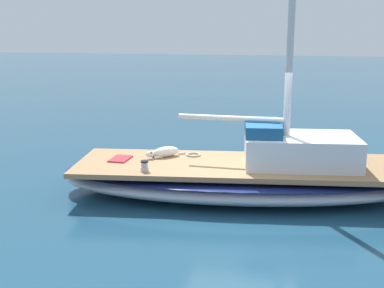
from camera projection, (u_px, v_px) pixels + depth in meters
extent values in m
plane|color=navy|center=(239.00, 194.00, 9.98)|extent=(120.00, 120.00, 0.00)
ellipsoid|color=#B2B7C1|center=(239.00, 181.00, 9.91)|extent=(3.60, 7.50, 0.56)
ellipsoid|color=navy|center=(240.00, 173.00, 9.87)|extent=(3.62, 7.54, 0.08)
cube|color=#A37A51|center=(240.00, 166.00, 9.84)|extent=(3.06, 6.86, 0.10)
cylinder|color=silver|center=(232.00, 118.00, 9.80)|extent=(0.10, 2.20, 0.10)
cube|color=silver|center=(301.00, 150.00, 9.66)|extent=(1.73, 2.39, 0.60)
cube|color=navy|center=(263.00, 128.00, 9.74)|extent=(1.42, 0.90, 0.24)
ellipsoid|color=silver|center=(166.00, 152.00, 10.34)|extent=(0.60, 0.61, 0.22)
ellipsoid|color=silver|center=(150.00, 154.00, 10.16)|extent=(0.23, 0.23, 0.13)
cone|color=#504E4A|center=(151.00, 152.00, 10.11)|extent=(0.05, 0.05, 0.05)
cone|color=#504E4A|center=(149.00, 151.00, 10.19)|extent=(0.05, 0.05, 0.05)
cylinder|color=silver|center=(158.00, 157.00, 10.20)|extent=(0.17, 0.17, 0.06)
cylinder|color=silver|center=(156.00, 156.00, 10.31)|extent=(0.17, 0.17, 0.06)
cylinder|color=silver|center=(182.00, 153.00, 10.55)|extent=(0.15, 0.16, 0.04)
cylinder|color=#B7B7BC|center=(145.00, 169.00, 9.27)|extent=(0.16, 0.16, 0.08)
cylinder|color=#B7B7BC|center=(145.00, 165.00, 9.25)|extent=(0.13, 0.13, 0.10)
cylinder|color=black|center=(144.00, 161.00, 9.24)|extent=(0.15, 0.15, 0.03)
torus|color=beige|center=(193.00, 155.00, 10.45)|extent=(0.32, 0.32, 0.04)
cube|color=#C6333D|center=(120.00, 159.00, 10.13)|extent=(0.56, 0.37, 0.03)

